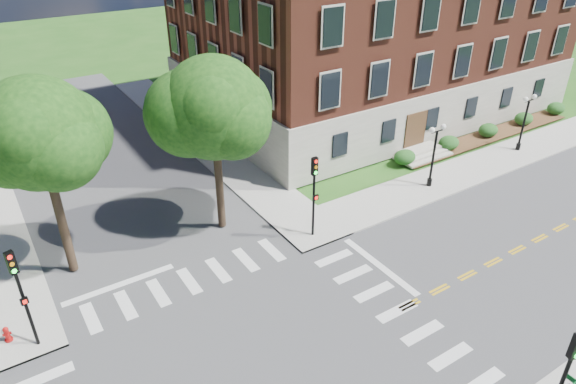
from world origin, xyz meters
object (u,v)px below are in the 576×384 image
twin_lamp_west (434,152)px  twin_lamp_east (525,120)px  traffic_signal_ne (314,187)px  traffic_signal_se (566,374)px  traffic_signal_nw (20,288)px  fire_hydrant (7,335)px

twin_lamp_west → twin_lamp_east: size_ratio=1.00×
traffic_signal_ne → twin_lamp_west: traffic_signal_ne is taller
traffic_signal_se → traffic_signal_nw: (-14.21, 14.17, 0.00)m
twin_lamp_east → traffic_signal_nw: bearing=-177.9°
twin_lamp_east → fire_hydrant: 35.11m
twin_lamp_west → traffic_signal_se: bearing=-123.7°
traffic_signal_ne → traffic_signal_nw: same height
traffic_signal_se → fire_hydrant: traffic_signal_se is taller
traffic_signal_ne → fire_hydrant: size_ratio=6.40×
twin_lamp_west → twin_lamp_east: (9.78, 0.36, 0.00)m
traffic_signal_nw → fire_hydrant: size_ratio=6.40×
traffic_signal_se → traffic_signal_ne: 14.54m
fire_hydrant → traffic_signal_se: bearing=-44.6°
twin_lamp_west → fire_hydrant: bearing=-180.0°
traffic_signal_ne → twin_lamp_east: 19.54m
twin_lamp_west → fire_hydrant: twin_lamp_west is taller
traffic_signal_se → traffic_signal_ne: (0.31, 14.54, 0.00)m
traffic_signal_ne → fire_hydrant: 15.78m
traffic_signal_ne → twin_lamp_east: bearing=2.6°
fire_hydrant → twin_lamp_east: bearing=0.6°
traffic_signal_se → twin_lamp_east: 25.12m
traffic_signal_nw → fire_hydrant: (-1.02, 0.87, -2.72)m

